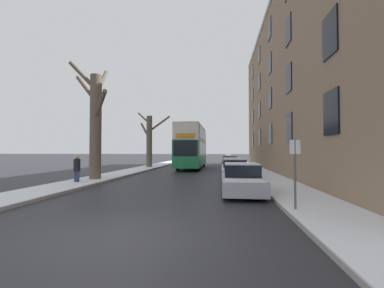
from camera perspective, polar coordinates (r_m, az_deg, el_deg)
ground_plane at (r=6.44m, az=-18.02°, el=-19.16°), size 320.00×320.00×0.00m
sidewalk_left at (r=59.20m, az=-1.51°, el=-3.38°), size 2.45×130.00×0.16m
sidewalk_right at (r=58.71m, az=9.67°, el=-3.37°), size 2.45×130.00×0.16m
terrace_facade_right at (r=26.04m, az=27.00°, el=11.96°), size 9.10×36.53×15.93m
bare_tree_left_0 at (r=18.01m, az=-20.70°, el=5.04°), size 3.38×3.91×7.80m
bare_tree_left_1 at (r=29.70m, az=-9.42°, el=0.97°), size 3.60×2.44×6.50m
double_decker_bus at (r=29.13m, az=0.04°, el=-0.22°), size 2.51×11.46×4.68m
parked_car_0 at (r=12.09m, az=10.97°, el=-7.77°), size 1.78×4.37×1.39m
parked_car_1 at (r=18.32m, az=9.45°, el=-5.64°), size 1.81×4.11×1.41m
parked_car_2 at (r=23.36m, az=8.81°, el=-4.80°), size 1.74×3.95×1.38m
parked_car_3 at (r=28.91m, az=8.37°, el=-4.09°), size 1.75×4.41×1.46m
oncoming_van at (r=45.57m, az=1.19°, el=-2.55°), size 2.04×5.77×2.15m
pedestrian_left_sidewalk at (r=16.47m, az=-24.21°, el=-4.97°), size 0.37×0.37×1.71m
street_sign_post at (r=8.63m, az=21.93°, el=-5.49°), size 0.32×0.07×2.33m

